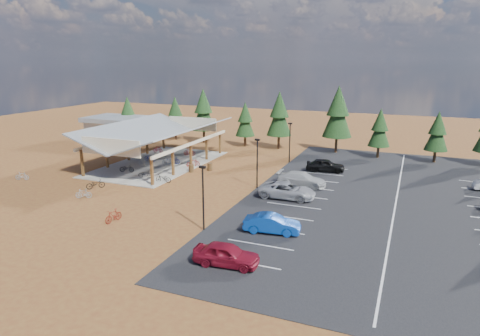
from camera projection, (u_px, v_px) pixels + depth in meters
ground at (205, 188)px, 44.05m from camera, size 140.00×140.00×0.00m
asphalt_lot at (396, 201)px, 39.92m from camera, size 27.00×44.00×0.04m
concrete_pad at (159, 164)px, 53.99m from camera, size 10.60×18.60×0.10m
bike_pavilion at (158, 134)px, 53.05m from camera, size 11.65×19.40×4.97m
outbuilding at (122, 129)px, 68.51m from camera, size 11.00×7.00×3.90m
lamp_post_0 at (203, 193)px, 32.51m from camera, size 0.50×0.25×5.14m
lamp_post_1 at (257, 160)px, 43.26m from camera, size 0.50×0.25×5.14m
lamp_post_2 at (290, 140)px, 54.01m from camera, size 0.50×0.25×5.14m
trash_bin_0 at (191, 168)px, 50.08m from camera, size 0.60×0.60×0.90m
trash_bin_1 at (210, 167)px, 50.76m from camera, size 0.60×0.60×0.90m
pine_0 at (128, 113)px, 71.09m from camera, size 2.96×2.96×6.89m
pine_1 at (175, 113)px, 69.34m from camera, size 3.02×3.02×7.02m
pine_2 at (203, 110)px, 66.46m from camera, size 3.65×3.65×8.49m
pine_3 at (245, 119)px, 63.87m from camera, size 2.88×2.88×6.71m
pine_4 at (279, 114)px, 61.80m from camera, size 3.62×3.62×8.42m
pine_5 at (338, 112)px, 59.14m from camera, size 4.05×4.05×9.43m
pine_6 at (380, 128)px, 56.39m from camera, size 2.85×2.85×6.63m
pine_7 at (437, 131)px, 53.79m from camera, size 2.84×2.84×6.62m
bike_0 at (127, 168)px, 49.70m from camera, size 1.81×1.00×0.90m
bike_1 at (144, 162)px, 52.50m from camera, size 1.52×0.49×0.90m
bike_2 at (150, 158)px, 54.94m from camera, size 1.80×0.76×0.92m
bike_3 at (158, 149)px, 59.98m from camera, size 1.52×0.45×0.91m
bike_4 at (145, 174)px, 47.38m from camera, size 1.65×0.91×0.82m
bike_5 at (168, 162)px, 52.47m from camera, size 1.87×0.71×1.09m
bike_6 at (173, 160)px, 53.60m from camera, size 1.84×0.91×0.93m
bike_7 at (189, 152)px, 58.12m from camera, size 1.77×0.56×1.05m
bike_9 at (22, 176)px, 46.80m from camera, size 1.55×0.96×0.90m
bike_11 at (113, 216)px, 34.75m from camera, size 0.73×1.82×1.06m
bike_12 at (95, 184)px, 43.72m from camera, size 1.66×1.86×0.98m
bike_13 at (84, 193)px, 40.68m from camera, size 1.59×1.06×0.93m
bike_15 at (193, 163)px, 52.44m from camera, size 1.56×1.47×1.01m
bike_16 at (163, 178)px, 45.83m from camera, size 1.85×0.77×0.95m
car_0 at (226, 254)px, 27.37m from camera, size 4.44×2.12×1.46m
car_1 at (272, 224)px, 32.49m from camera, size 4.48×2.10×1.42m
car_2 at (287, 190)px, 40.55m from camera, size 5.46×2.63×1.50m
car_3 at (302, 179)px, 44.37m from camera, size 5.09×2.12×1.47m
car_4 at (325, 165)px, 50.12m from camera, size 4.68×2.53×1.51m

